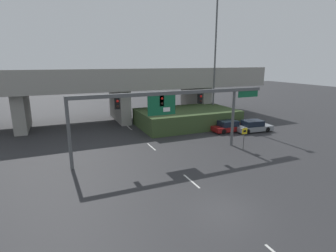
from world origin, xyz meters
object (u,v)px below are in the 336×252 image
at_px(speed_limit_sign, 244,135).
at_px(signal_gantry, 172,103).
at_px(highway_light_pole_near, 215,58).
at_px(parked_sedan_mid_right, 253,126).
at_px(parked_sedan_near_right, 229,127).

bearing_deg(speed_limit_sign, signal_gantry, 167.51).
xyz_separation_m(speed_limit_sign, highway_light_pole_near, (4.84, 13.10, 7.49)).
relative_size(signal_gantry, parked_sedan_mid_right, 3.93).
xyz_separation_m(speed_limit_sign, parked_sedan_mid_right, (5.53, 5.03, -0.80)).
bearing_deg(parked_sedan_near_right, signal_gantry, -153.83).
xyz_separation_m(speed_limit_sign, parked_sedan_near_right, (2.74, 6.19, -0.81)).
xyz_separation_m(highway_light_pole_near, parked_sedan_near_right, (-2.10, -6.90, -8.31)).
distance_m(speed_limit_sign, parked_sedan_mid_right, 7.52).
distance_m(signal_gantry, parked_sedan_near_right, 11.60).
relative_size(signal_gantry, highway_light_pole_near, 1.10).
relative_size(speed_limit_sign, parked_sedan_near_right, 0.52).
relative_size(speed_limit_sign, parked_sedan_mid_right, 0.47).
bearing_deg(signal_gantry, parked_sedan_near_right, 25.42).
bearing_deg(parked_sedan_mid_right, parked_sedan_near_right, 162.70).
xyz_separation_m(signal_gantry, speed_limit_sign, (7.02, -1.56, -3.40)).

